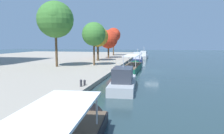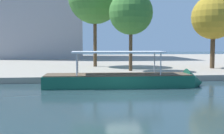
{
  "view_description": "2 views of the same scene",
  "coord_description": "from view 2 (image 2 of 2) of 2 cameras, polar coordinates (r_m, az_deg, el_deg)",
  "views": [
    {
      "loc": [
        -37.91,
        -0.38,
        5.31
      ],
      "look_at": [
        -4.63,
        6.57,
        1.19
      ],
      "focal_mm": 32.78,
      "sensor_mm": 36.0,
      "label": 1
    },
    {
      "loc": [
        -2.98,
        -19.49,
        3.53
      ],
      "look_at": [
        -0.07,
        6.85,
        1.4
      ],
      "focal_mm": 45.78,
      "sensor_mm": 36.0,
      "label": 2
    }
  ],
  "objects": [
    {
      "name": "ground_plane",
      "position": [
        20.04,
        2.35,
        -5.56
      ],
      "size": [
        220.0,
        220.0,
        0.0
      ],
      "primitive_type": "plane",
      "color": "#23383D"
    },
    {
      "name": "dock_promenade",
      "position": [
        53.73,
        -3.12,
        1.12
      ],
      "size": [
        120.0,
        55.0,
        0.55
      ],
      "primitive_type": "cube",
      "color": "gray",
      "rests_on": "ground_plane"
    },
    {
      "name": "tour_boat_2",
      "position": [
        23.75,
        3.32,
        -2.98
      ],
      "size": [
        13.36,
        2.99,
        3.87
      ],
      "rotation": [
        0.0,
        0.0,
        -0.03
      ],
      "color": "#14513D",
      "rests_on": "ground_plane"
    },
    {
      "name": "tree_0",
      "position": [
        32.08,
        4.0,
        10.9
      ],
      "size": [
        4.85,
        4.85,
        8.85
      ],
      "color": "#4C3823",
      "rests_on": "dock_promenade"
    },
    {
      "name": "tree_1",
      "position": [
        37.5,
        20.03,
        9.56
      ],
      "size": [
        5.73,
        5.36,
        8.92
      ],
      "color": "#4C3823",
      "rests_on": "dock_promenade"
    }
  ]
}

